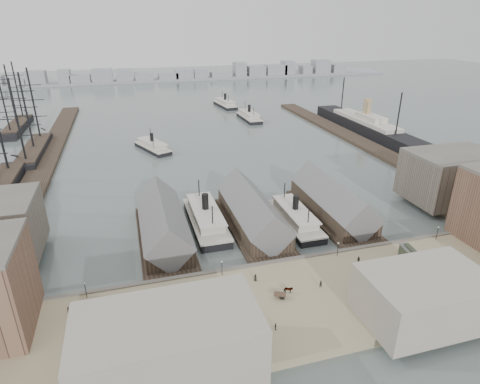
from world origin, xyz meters
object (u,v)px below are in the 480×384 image
object	(u,v)px
horse_cart_left	(148,304)
horse_cart_center	(286,291)
tram	(413,259)
ferry_docked_west	(206,218)
ocean_steamer	(365,125)
horse_cart_right	(367,286)

from	to	relation	value
horse_cart_left	horse_cart_center	bearing A→B (deg)	-79.88
tram	horse_cart_left	bearing A→B (deg)	-174.46
ferry_docked_west	ocean_steamer	bearing A→B (deg)	37.93
ferry_docked_west	horse_cart_right	xyz separation A→B (m)	(27.65, -42.80, 0.25)
ocean_steamer	horse_cart_right	world-z (taller)	ocean_steamer
ferry_docked_west	horse_cart_center	distance (m)	40.75
horse_cart_center	ferry_docked_west	bearing A→B (deg)	37.84
tram	horse_cart_right	distance (m)	16.91
tram	horse_cart_center	distance (m)	34.02
horse_cart_right	ocean_steamer	bearing A→B (deg)	-14.58
ocean_steamer	horse_cart_right	bearing A→B (deg)	-121.83
ferry_docked_west	ocean_steamer	distance (m)	133.13
tram	horse_cart_center	size ratio (longest dim) A/B	1.96
tram	horse_cart_left	world-z (taller)	tram
tram	horse_cart_left	distance (m)	63.13
ocean_steamer	tram	distance (m)	134.04
ferry_docked_west	tram	distance (m)	57.43
tram	horse_cart_center	bearing A→B (deg)	-169.13
ocean_steamer	horse_cart_center	distance (m)	154.36
ocean_steamer	horse_cart_center	bearing A→B (deg)	-128.13
ferry_docked_west	ocean_steamer	xyz separation A→B (m)	(105.00, 81.83, 1.32)
horse_cart_left	ferry_docked_west	bearing A→B (deg)	-10.84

